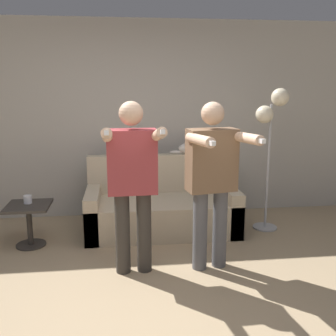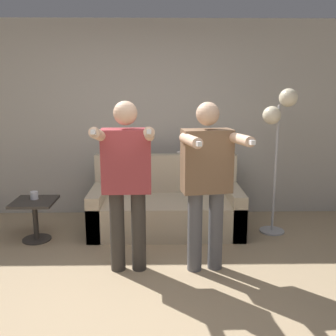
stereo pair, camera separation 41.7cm
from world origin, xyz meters
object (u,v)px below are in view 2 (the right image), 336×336
at_px(person_left, 127,175).
at_px(cat, 202,148).
at_px(couch, 166,208).
at_px(person_right, 207,176).
at_px(floor_lamp, 279,121).
at_px(cup, 34,195).
at_px(side_table, 35,212).

height_order(person_left, cat, person_left).
height_order(couch, person_right, person_right).
xyz_separation_m(person_right, floor_lamp, (0.94, 0.98, 0.41)).
bearing_deg(cup, person_left, -35.89).
bearing_deg(person_right, person_left, 170.73).
distance_m(person_left, person_right, 0.75).
relative_size(couch, person_right, 1.12).
height_order(person_left, side_table, person_left).
relative_size(person_left, person_right, 1.01).
xyz_separation_m(couch, cat, (0.46, 0.32, 0.70)).
xyz_separation_m(cat, floor_lamp, (0.85, -0.42, 0.38)).
bearing_deg(couch, cup, -170.17).
xyz_separation_m(cat, side_table, (-1.97, -0.63, -0.63)).
bearing_deg(person_left, cat, 57.83).
xyz_separation_m(person_left, person_right, (0.75, -0.00, -0.01)).
height_order(person_right, cat, person_right).
bearing_deg(person_left, floor_lamp, 28.86).
height_order(cat, cup, cat).
relative_size(couch, cat, 3.48).
bearing_deg(floor_lamp, cup, -176.87).
bearing_deg(person_left, person_right, -1.39).
relative_size(person_right, floor_lamp, 0.94).
xyz_separation_m(couch, person_right, (0.37, -1.09, 0.67)).
distance_m(person_left, cat, 1.64).
xyz_separation_m(couch, side_table, (-1.51, -0.32, 0.07)).
relative_size(person_left, floor_lamp, 0.94).
bearing_deg(cup, side_table, -77.51).
relative_size(person_left, cat, 3.13).
relative_size(couch, side_table, 3.81).
distance_m(person_right, floor_lamp, 1.42).
bearing_deg(couch, side_table, -168.08).
bearing_deg(person_left, side_table, 144.31).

